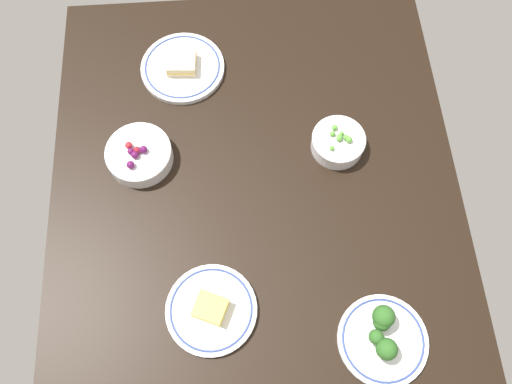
{
  "coord_description": "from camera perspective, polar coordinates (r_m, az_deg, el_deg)",
  "views": [
    {
      "loc": [
        46.69,
        -3.21,
        120.51
      ],
      "look_at": [
        0.0,
        0.0,
        6.0
      ],
      "focal_mm": 35.78,
      "sensor_mm": 36.0,
      "label": 1
    }
  ],
  "objects": [
    {
      "name": "plate_sandwich",
      "position": [
        1.44,
        -8.22,
        13.67
      ],
      "size": [
        22.72,
        22.72,
        4.67
      ],
      "color": "silver",
      "rests_on": "dining_table"
    },
    {
      "name": "plate_cheese",
      "position": [
        1.17,
        -5.03,
        -12.95
      ],
      "size": [
        20.58,
        20.58,
        5.04
      ],
      "color": "silver",
      "rests_on": "dining_table"
    },
    {
      "name": "bowl_berries",
      "position": [
        1.31,
        -12.92,
        4.09
      ],
      "size": [
        16.53,
        16.53,
        6.11
      ],
      "color": "silver",
      "rests_on": "dining_table"
    },
    {
      "name": "bowl_peas",
      "position": [
        1.3,
        9.15,
        5.53
      ],
      "size": [
        13.56,
        13.56,
        5.97
      ],
      "color": "silver",
      "rests_on": "dining_table"
    },
    {
      "name": "dining_table",
      "position": [
        1.27,
        0.0,
        -0.68
      ],
      "size": [
        125.55,
        101.24,
        4.0
      ],
      "primitive_type": "cube",
      "color": "black",
      "rests_on": "ground"
    },
    {
      "name": "plate_broccoli",
      "position": [
        1.18,
        14.01,
        -15.43
      ],
      "size": [
        19.99,
        19.99,
        7.85
      ],
      "color": "silver",
      "rests_on": "dining_table"
    }
  ]
}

